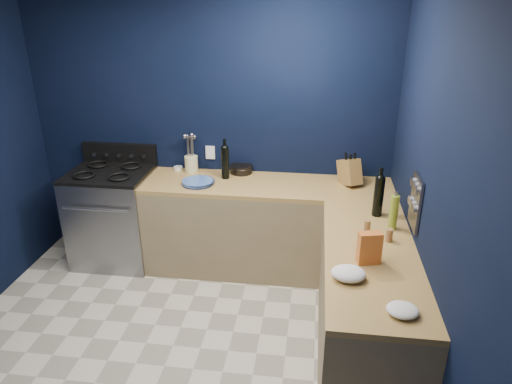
% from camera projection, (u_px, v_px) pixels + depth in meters
% --- Properties ---
extents(floor, '(3.50, 3.50, 0.02)m').
position_uv_depth(floor, '(164.00, 367.00, 3.44)').
color(floor, beige).
rests_on(floor, ground).
extents(wall_back, '(3.50, 0.02, 2.60)m').
position_uv_depth(wall_back, '(210.00, 130.00, 4.52)').
color(wall_back, black).
rests_on(wall_back, ground).
extents(wall_right, '(0.02, 3.50, 2.60)m').
position_uv_depth(wall_right, '(440.00, 222.00, 2.71)').
color(wall_right, black).
rests_on(wall_right, ground).
extents(cab_back, '(2.30, 0.63, 0.86)m').
position_uv_depth(cab_back, '(267.00, 229.00, 4.50)').
color(cab_back, '#897552').
rests_on(cab_back, floor).
extents(top_back, '(2.30, 0.63, 0.04)m').
position_uv_depth(top_back, '(267.00, 186.00, 4.32)').
color(top_back, brown).
rests_on(top_back, cab_back).
extents(cab_right, '(0.63, 1.67, 0.86)m').
position_uv_depth(cab_right, '(365.00, 310.00, 3.35)').
color(cab_right, '#897552').
rests_on(cab_right, floor).
extents(top_right, '(0.63, 1.67, 0.04)m').
position_uv_depth(top_right, '(371.00, 256.00, 3.17)').
color(top_right, brown).
rests_on(top_right, cab_right).
extents(gas_range, '(0.76, 0.66, 0.92)m').
position_uv_depth(gas_range, '(115.00, 218.00, 4.66)').
color(gas_range, gray).
rests_on(gas_range, floor).
extents(oven_door, '(0.59, 0.02, 0.42)m').
position_uv_depth(oven_door, '(101.00, 233.00, 4.37)').
color(oven_door, black).
rests_on(oven_door, gas_range).
extents(cooktop, '(0.76, 0.66, 0.03)m').
position_uv_depth(cooktop, '(109.00, 173.00, 4.47)').
color(cooktop, black).
rests_on(cooktop, gas_range).
extents(backguard, '(0.76, 0.06, 0.20)m').
position_uv_depth(backguard, '(120.00, 153.00, 4.70)').
color(backguard, black).
rests_on(backguard, gas_range).
extents(spice_panel, '(0.02, 0.28, 0.38)m').
position_uv_depth(spice_panel, '(416.00, 202.00, 3.26)').
color(spice_panel, gray).
rests_on(spice_panel, wall_right).
extents(wall_outlet, '(0.09, 0.02, 0.13)m').
position_uv_depth(wall_outlet, '(210.00, 152.00, 4.59)').
color(wall_outlet, white).
rests_on(wall_outlet, wall_back).
extents(plate_stack, '(0.34, 0.34, 0.04)m').
position_uv_depth(plate_stack, '(198.00, 182.00, 4.30)').
color(plate_stack, '#2C578F').
rests_on(plate_stack, top_back).
extents(ramekin, '(0.10, 0.10, 0.03)m').
position_uv_depth(ramekin, '(178.00, 168.00, 4.65)').
color(ramekin, white).
rests_on(ramekin, top_back).
extents(utensil_crock, '(0.16, 0.16, 0.16)m').
position_uv_depth(utensil_crock, '(191.00, 164.00, 4.58)').
color(utensil_crock, '#F0EBC3').
rests_on(utensil_crock, top_back).
extents(wine_bottle_back, '(0.09, 0.09, 0.31)m').
position_uv_depth(wine_bottle_back, '(225.00, 163.00, 4.39)').
color(wine_bottle_back, black).
rests_on(wine_bottle_back, top_back).
extents(lemon_basket, '(0.22, 0.22, 0.08)m').
position_uv_depth(lemon_basket, '(241.00, 169.00, 4.56)').
color(lemon_basket, black).
rests_on(lemon_basket, top_back).
extents(knife_block, '(0.25, 0.30, 0.29)m').
position_uv_depth(knife_block, '(349.00, 172.00, 4.27)').
color(knife_block, brown).
rests_on(knife_block, top_back).
extents(wine_bottle_right, '(0.10, 0.10, 0.32)m').
position_uv_depth(wine_bottle_right, '(378.00, 197.00, 3.65)').
color(wine_bottle_right, black).
rests_on(wine_bottle_right, top_right).
extents(oil_bottle, '(0.07, 0.07, 0.27)m').
position_uv_depth(oil_bottle, '(394.00, 213.00, 3.44)').
color(oil_bottle, olive).
rests_on(oil_bottle, top_right).
extents(spice_jar_near, '(0.05, 0.05, 0.10)m').
position_uv_depth(spice_jar_near, '(367.00, 227.00, 3.41)').
color(spice_jar_near, olive).
rests_on(spice_jar_near, top_right).
extents(spice_jar_far, '(0.06, 0.06, 0.10)m').
position_uv_depth(spice_jar_far, '(389.00, 235.00, 3.30)').
color(spice_jar_far, olive).
rests_on(spice_jar_far, top_right).
extents(crouton_bag, '(0.16, 0.10, 0.22)m').
position_uv_depth(crouton_bag, '(369.00, 248.00, 3.01)').
color(crouton_bag, '#BE4221').
rests_on(crouton_bag, top_right).
extents(towel_front, '(0.25, 0.22, 0.08)m').
position_uv_depth(towel_front, '(348.00, 273.00, 2.87)').
color(towel_front, white).
rests_on(towel_front, top_right).
extents(towel_end, '(0.20, 0.19, 0.05)m').
position_uv_depth(towel_end, '(403.00, 310.00, 2.56)').
color(towel_end, white).
rests_on(towel_end, top_right).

